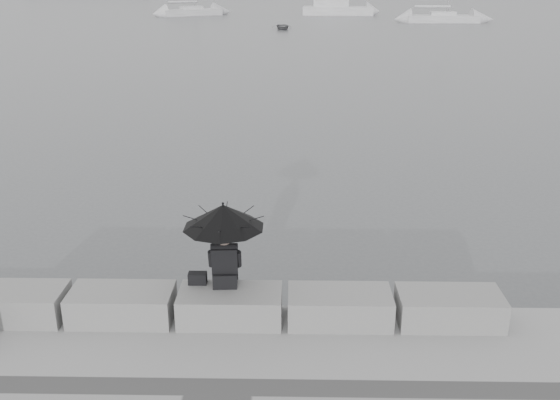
{
  "coord_description": "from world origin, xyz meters",
  "views": [
    {
      "loc": [
        0.94,
        -8.96,
        5.68
      ],
      "look_at": [
        0.71,
        3.0,
        1.24
      ],
      "focal_mm": 40.0,
      "sensor_mm": 36.0,
      "label": 1
    }
  ],
  "objects_px": {
    "seated_person": "(224,225)",
    "motor_cruiser": "(338,8)",
    "sailboat_left": "(191,11)",
    "sailboat_right": "(442,18)",
    "dinghy": "(282,27)"
  },
  "relations": [
    {
      "from": "seated_person",
      "to": "motor_cruiser",
      "type": "relative_size",
      "value": 0.15
    },
    {
      "from": "dinghy",
      "to": "motor_cruiser",
      "type": "bearing_deg",
      "value": 64.79
    },
    {
      "from": "motor_cruiser",
      "to": "dinghy",
      "type": "bearing_deg",
      "value": -104.27
    },
    {
      "from": "sailboat_right",
      "to": "dinghy",
      "type": "bearing_deg",
      "value": -153.14
    },
    {
      "from": "sailboat_left",
      "to": "sailboat_right",
      "type": "bearing_deg",
      "value": -49.06
    },
    {
      "from": "seated_person",
      "to": "sailboat_right",
      "type": "xyz_separation_m",
      "value": [
        18.11,
        65.26,
        -1.5
      ]
    },
    {
      "from": "dinghy",
      "to": "sailboat_right",
      "type": "bearing_deg",
      "value": 19.63
    },
    {
      "from": "sailboat_right",
      "to": "dinghy",
      "type": "height_order",
      "value": "sailboat_right"
    },
    {
      "from": "seated_person",
      "to": "sailboat_left",
      "type": "distance_m",
      "value": 76.93
    },
    {
      "from": "dinghy",
      "to": "sailboat_left",
      "type": "bearing_deg",
      "value": 115.61
    },
    {
      "from": "sailboat_left",
      "to": "sailboat_right",
      "type": "xyz_separation_m",
      "value": [
        30.28,
        -10.69,
        -0.0
      ]
    },
    {
      "from": "seated_person",
      "to": "motor_cruiser",
      "type": "xyz_separation_m",
      "value": [
        7.07,
        77.06,
        -1.13
      ]
    },
    {
      "from": "sailboat_left",
      "to": "dinghy",
      "type": "relative_size",
      "value": 4.37
    },
    {
      "from": "seated_person",
      "to": "motor_cruiser",
      "type": "height_order",
      "value": "motor_cruiser"
    },
    {
      "from": "sailboat_left",
      "to": "dinghy",
      "type": "distance_m",
      "value": 23.02
    }
  ]
}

